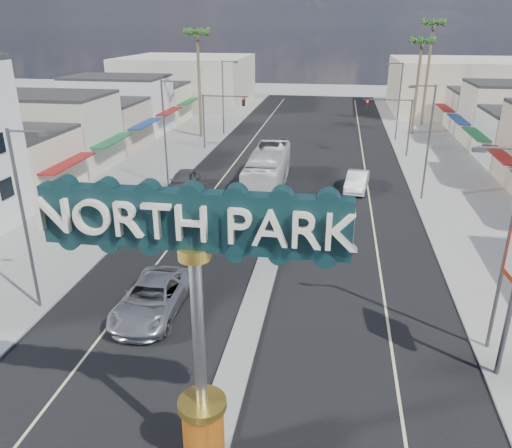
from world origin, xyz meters
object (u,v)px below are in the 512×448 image
(streetlight_l_far, at_px, (224,94))
(streetlight_r_mid, at_px, (427,137))
(palm_left_far, at_px, (197,39))
(suv_left, at_px, (153,298))
(traffic_signal_left, at_px, (219,111))
(streetlight_l_near, at_px, (26,213))
(streetlight_r_far, at_px, (398,98))
(city_bus, at_px, (268,171))
(car_parked_left, at_px, (184,181))
(palm_right_mid, at_px, (422,46))
(streetlight_r_near, at_px, (504,243))
(gateway_sign, at_px, (197,307))
(car_parked_right, at_px, (357,181))
(palm_right_far, at_px, (433,30))
(streetlight_l_mid, at_px, (166,129))
(traffic_signal_right, at_px, (393,116))

(streetlight_l_far, relative_size, streetlight_r_mid, 1.00)
(palm_left_far, distance_m, suv_left, 41.79)
(traffic_signal_left, bearing_deg, streetlight_l_near, -92.10)
(streetlight_l_near, relative_size, streetlight_l_far, 1.00)
(streetlight_r_far, bearing_deg, traffic_signal_left, -157.80)
(traffic_signal_left, xyz_separation_m, city_bus, (7.18, -13.33, -2.60))
(streetlight_l_far, bearing_deg, car_parked_left, -86.37)
(palm_right_mid, bearing_deg, car_parked_left, -129.58)
(palm_right_mid, height_order, city_bus, palm_right_mid)
(streetlight_r_near, bearing_deg, palm_left_far, 120.36)
(streetlight_r_far, bearing_deg, suv_left, -110.13)
(streetlight_l_near, distance_m, streetlight_r_near, 20.87)
(gateway_sign, xyz_separation_m, palm_left_far, (-13.00, 48.02, 5.57))
(streetlight_r_far, distance_m, car_parked_right, 21.30)
(streetlight_r_mid, bearing_deg, streetlight_l_far, 133.48)
(suv_left, relative_size, city_bus, 0.50)
(palm_left_far, bearing_deg, palm_right_mid, 12.99)
(streetlight_r_far, relative_size, car_parked_left, 1.83)
(palm_right_far, bearing_deg, car_parked_left, -126.35)
(streetlight_l_near, xyz_separation_m, streetlight_l_mid, (0.00, 20.00, 0.00))
(gateway_sign, xyz_separation_m, streetlight_l_far, (-10.43, 50.02, -0.86))
(palm_left_far, distance_m, car_parked_left, 23.55)
(gateway_sign, height_order, streetlight_l_mid, gateway_sign)
(streetlight_l_near, distance_m, palm_right_mid, 51.92)
(car_parked_left, relative_size, city_bus, 0.41)
(traffic_signal_right, xyz_separation_m, city_bus, (-11.18, -13.33, -2.60))
(palm_left_far, bearing_deg, traffic_signal_right, -15.15)
(palm_right_mid, distance_m, car_parked_right, 27.24)
(palm_left_far, bearing_deg, city_bus, -60.37)
(car_parked_left, distance_m, car_parked_right, 14.69)
(suv_left, bearing_deg, palm_left_far, 102.06)
(streetlight_l_far, distance_m, palm_right_mid, 24.41)
(traffic_signal_right, distance_m, palm_left_far, 24.09)
(streetlight_r_near, height_order, car_parked_left, streetlight_r_near)
(gateway_sign, relative_size, streetlight_r_near, 1.02)
(palm_right_far, xyz_separation_m, suv_left, (-19.80, -51.57, -11.55))
(traffic_signal_left, height_order, traffic_signal_right, same)
(traffic_signal_right, height_order, streetlight_r_mid, streetlight_r_mid)
(streetlight_r_mid, bearing_deg, traffic_signal_left, 144.50)
(streetlight_l_near, height_order, city_bus, streetlight_l_near)
(traffic_signal_left, bearing_deg, city_bus, -61.68)
(streetlight_l_mid, xyz_separation_m, streetlight_r_far, (20.87, 22.00, 0.00))
(car_parked_right, bearing_deg, gateway_sign, -92.94)
(streetlight_r_mid, xyz_separation_m, suv_left, (-15.23, -19.57, -4.23))
(gateway_sign, bearing_deg, palm_right_mid, 76.47)
(gateway_sign, distance_m, traffic_signal_left, 43.04)
(streetlight_r_far, xyz_separation_m, car_parked_right, (-4.93, -20.28, -4.28))
(streetlight_l_near, bearing_deg, traffic_signal_left, 87.90)
(gateway_sign, xyz_separation_m, city_bus, (-2.00, 28.68, -4.25))
(traffic_signal_right, distance_m, streetlight_r_near, 34.03)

